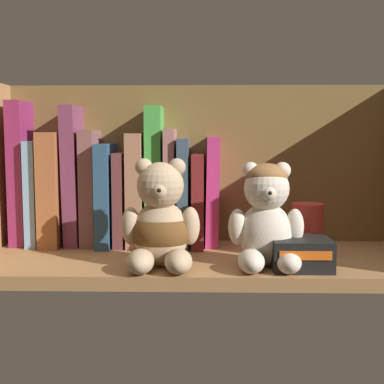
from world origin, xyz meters
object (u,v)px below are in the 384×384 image
object	(u,v)px
teddy_bear_larger	(161,225)
book_12	(212,191)
book_3	(75,176)
book_2	(57,188)
pillar_candle	(308,228)
small_product_box	(300,253)
book_4	(92,187)
book_0	(23,173)
book_11	(198,199)
teddy_bear_smaller	(266,217)
book_5	(108,194)
book_9	(171,187)
book_7	(137,189)
book_1	(39,192)
book_6	(123,198)
book_8	(155,176)
book_10	(184,192)

from	to	relation	value
teddy_bear_larger	book_12	bearing A→B (deg)	65.38
book_3	book_2	bearing A→B (deg)	180.00
book_3	pillar_candle	world-z (taller)	book_3
book_2	small_product_box	distance (cm)	43.90
book_4	teddy_bear_larger	bearing A→B (deg)	-51.23
book_0	book_2	xyz separation A→B (cm)	(5.80, 0.00, -2.66)
book_11	small_product_box	distance (cm)	23.49
book_12	teddy_bear_larger	world-z (taller)	book_12
pillar_candle	small_product_box	distance (cm)	11.31
book_11	book_12	xyz separation A→B (cm)	(2.57, 0.00, 1.45)
book_12	teddy_bear_smaller	world-z (taller)	book_12
book_2	book_5	size ratio (longest dim) A/B	1.11
book_5	teddy_bear_larger	world-z (taller)	book_5
book_9	book_3	bearing A→B (deg)	180.00
book_12	book_2	bearing A→B (deg)	180.00
book_2	small_product_box	xyz separation A→B (cm)	(39.66, -17.25, -7.52)
book_2	book_9	size ratio (longest dim) A/B	0.97
book_3	book_7	distance (cm)	11.12
book_1	book_9	xyz separation A→B (cm)	(23.19, 0.00, 1.01)
teddy_bear_larger	book_4	bearing A→B (deg)	128.77
book_6	book_7	size ratio (longest dim) A/B	0.83
book_12	book_3	bearing A→B (deg)	180.00
book_1	book_0	bearing A→B (deg)	180.00
book_3	book_8	xyz separation A→B (cm)	(14.02, 0.00, -0.06)
teddy_bear_smaller	pillar_candle	distance (cm)	12.86
teddy_bear_smaller	small_product_box	world-z (taller)	teddy_bear_smaller
teddy_bear_smaller	book_4	bearing A→B (deg)	150.49
book_5	book_8	world-z (taller)	book_8
book_11	book_12	distance (cm)	2.95
book_0	book_6	size ratio (longest dim) A/B	1.55
teddy_bear_smaller	book_5	bearing A→B (deg)	147.81
book_7	book_12	distance (cm)	13.12
book_12	pillar_candle	xyz separation A→B (cm)	(15.37, -6.52, -5.34)
teddy_bear_smaller	small_product_box	distance (cm)	6.98
small_product_box	book_8	bearing A→B (deg)	142.26
teddy_bear_smaller	book_0	bearing A→B (deg)	158.28
book_11	teddy_bear_smaller	world-z (taller)	book_11
book_10	book_5	bearing A→B (deg)	180.00
book_2	book_11	world-z (taller)	book_2
pillar_candle	book_0	bearing A→B (deg)	172.35
book_4	book_6	size ratio (longest dim) A/B	1.23
book_10	pillar_candle	xyz separation A→B (cm)	(20.34, -6.52, -5.21)
book_10	teddy_bear_larger	distance (cm)	17.21
book_0	teddy_bear_larger	distance (cm)	31.11
book_2	book_8	size ratio (longest dim) A/B	0.82
book_5	book_10	xyz separation A→B (cm)	(13.24, 0.00, 0.45)
book_3	teddy_bear_smaller	bearing A→B (deg)	-27.21
book_10	book_11	bearing A→B (deg)	0.00
book_4	book_7	size ratio (longest dim) A/B	1.03
book_10	teddy_bear_larger	bearing A→B (deg)	-99.15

